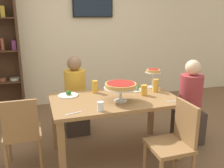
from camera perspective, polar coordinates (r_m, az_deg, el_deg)
name	(u,v)px	position (r m, az deg, el deg)	size (l,w,h in m)	color
ground_plane	(114,153)	(3.25, 0.56, -15.77)	(12.00, 12.00, 0.00)	brown
rear_partition	(79,32)	(4.93, -7.66, 11.97)	(8.00, 0.12, 2.80)	beige
dining_table	(115,106)	(2.97, 0.59, -5.09)	(1.50, 0.87, 0.74)	olive
television	(93,5)	(4.89, -4.48, 17.90)	(0.77, 0.05, 0.46)	black
diner_head_east	(189,108)	(3.48, 17.54, -5.38)	(0.34, 0.34, 1.15)	#382D28
diner_far_left	(76,101)	(3.63, -8.42, -3.96)	(0.34, 0.34, 1.15)	#382D28
chair_head_west	(22,131)	(2.88, -20.18, -10.20)	(0.40, 0.40, 0.87)	olive
chair_near_right	(175,140)	(2.61, 14.51, -12.46)	(0.40, 0.40, 0.87)	olive
deep_dish_pizza_stand	(121,86)	(2.79, 2.02, -0.53)	(0.39, 0.39, 0.22)	silver
personal_pizza_stand	(153,74)	(3.38, 9.55, 2.37)	(0.22, 0.22, 0.26)	silver
salad_plate_near_diner	(135,89)	(3.24, 5.36, -1.20)	(0.20, 0.20, 0.07)	white
salad_plate_far_diner	(68,95)	(3.06, -10.12, -2.42)	(0.25, 0.25, 0.07)	white
beer_glass_amber_tall	(144,90)	(3.06, 7.44, -1.42)	(0.08, 0.08, 0.13)	gold
beer_glass_amber_short	(95,87)	(3.14, -4.01, -0.62)	(0.07, 0.07, 0.16)	gold
beer_glass_amber_spare	(156,85)	(3.22, 10.07, -0.34)	(0.07, 0.07, 0.16)	gold
water_glass_clear_near	(100,106)	(2.54, -2.71, -5.18)	(0.07, 0.07, 0.10)	white
cutlery_fork_near	(73,113)	(2.52, -8.93, -6.74)	(0.18, 0.02, 0.01)	silver
cutlery_knife_near	(174,101)	(2.92, 14.30, -3.86)	(0.18, 0.02, 0.01)	silver
cutlery_fork_far	(116,90)	(3.26, 1.02, -1.39)	(0.18, 0.02, 0.01)	silver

